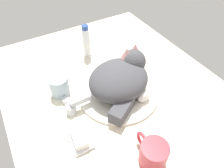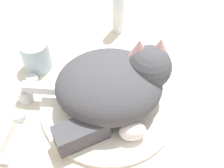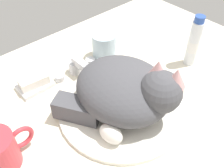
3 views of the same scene
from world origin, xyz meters
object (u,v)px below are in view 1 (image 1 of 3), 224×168
faucet (74,107)px  rinse_cup (59,86)px  cat (121,78)px  soap_bar (79,137)px  coffee_mug (153,154)px  toothpaste_bottle (87,42)px

faucet → rinse_cup: bearing=5.9°
faucet → cat: bearing=-89.8°
rinse_cup → soap_bar: 23.18cm
cat → rinse_cup: bearing=62.1°
cat → coffee_mug: (-28.32, 7.01, -3.30)cm
coffee_mug → rinse_cup: (39.26, 13.70, -0.15)cm
coffee_mug → toothpaste_bottle: (56.11, -5.81, 3.18)cm
rinse_cup → faucet: bearing=-174.1°
coffee_mug → toothpaste_bottle: toothpaste_bottle is taller
soap_bar → faucet: bearing=-14.7°
cat → rinse_cup: size_ratio=3.41×
faucet → cat: cat is taller
toothpaste_bottle → soap_bar: bearing=151.6°
faucet → toothpaste_bottle: size_ratio=0.88×
coffee_mug → soap_bar: 22.65cm
coffee_mug → rinse_cup: coffee_mug is taller
coffee_mug → rinse_cup: bearing=19.2°
rinse_cup → soap_bar: size_ratio=1.03×
coffee_mug → toothpaste_bottle: size_ratio=0.77×
toothpaste_bottle → faucet: bearing=146.6°
cat → coffee_mug: size_ratio=2.23×
cat → toothpaste_bottle: (27.79, 1.20, -0.12)cm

